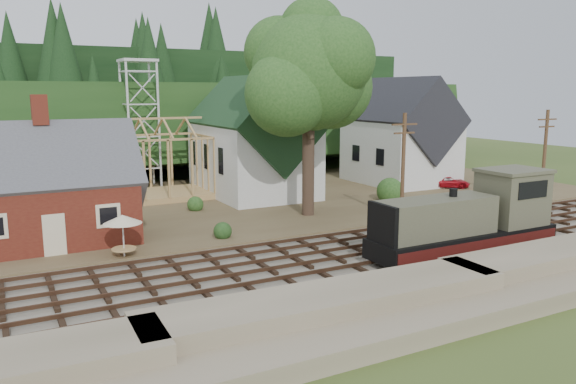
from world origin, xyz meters
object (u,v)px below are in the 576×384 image
car_blue (99,232)px  patio_set (123,221)px  car_red (449,182)px  car_green (10,240)px  locomotive (471,221)px

car_blue → patio_set: 4.52m
car_red → patio_set: (-32.76, -8.60, 1.50)m
car_blue → car_green: bearing=-177.5°
locomotive → car_red: 22.70m
locomotive → car_blue: bearing=145.5°
car_blue → patio_set: bearing=-74.9°
car_red → patio_set: patio_set is taller
locomotive → car_blue: size_ratio=3.65×
car_blue → patio_set: patio_set is taller
car_green → patio_set: patio_set is taller
locomotive → car_green: 26.90m
locomotive → car_blue: 22.50m
car_red → locomotive: bearing=172.7°
car_green → patio_set: size_ratio=1.43×
car_blue → car_green: (-4.96, 0.35, 0.01)m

